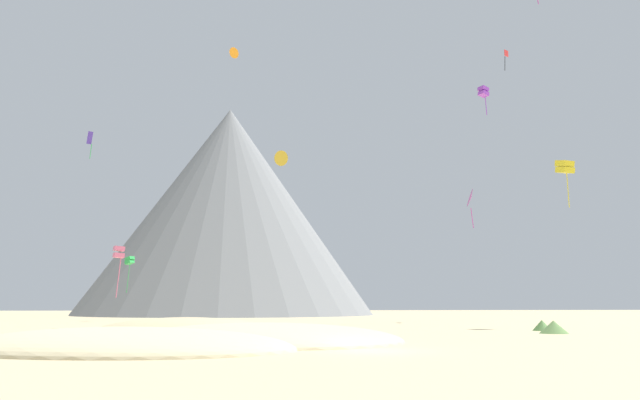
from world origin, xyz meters
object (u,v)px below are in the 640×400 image
(bush_mid_center, at_px, (295,333))
(rock_massif, at_px, (233,214))
(kite_orange_high, at_px, (234,53))
(kite_red_high, at_px, (506,56))
(bush_low_patch, at_px, (542,325))
(kite_magenta_mid, at_px, (471,198))
(kite_rainbow_low, at_px, (119,253))
(bush_scatter_east, at_px, (554,327))
(kite_gold_mid, at_px, (282,158))
(kite_violet_mid, at_px, (483,92))
(kite_green_low, at_px, (130,261))
(kite_indigo_mid, at_px, (90,140))
(kite_yellow_mid, at_px, (565,167))

(bush_mid_center, xyz_separation_m, rock_massif, (-5.72, 97.54, 21.31))
(kite_orange_high, xyz_separation_m, kite_red_high, (35.77, 4.10, 3.05))
(bush_low_patch, height_order, kite_magenta_mid, kite_magenta_mid)
(kite_rainbow_low, xyz_separation_m, kite_red_high, (46.34, 12.19, 27.58))
(bush_scatter_east, height_order, kite_gold_mid, kite_gold_mid)
(kite_violet_mid, xyz_separation_m, kite_green_low, (-41.80, 26.86, -17.24))
(kite_indigo_mid, bearing_deg, kite_red_high, 26.38)
(kite_indigo_mid, bearing_deg, kite_green_low, 102.91)
(kite_red_high, bearing_deg, kite_green_low, 177.76)
(bush_low_patch, height_order, kite_rainbow_low, kite_rainbow_low)
(kite_indigo_mid, relative_size, kite_orange_high, 2.59)
(bush_mid_center, relative_size, kite_red_high, 0.94)
(bush_scatter_east, distance_m, kite_yellow_mid, 20.13)
(bush_low_patch, bearing_deg, kite_indigo_mid, 149.73)
(kite_gold_mid, height_order, kite_red_high, kite_red_high)
(bush_mid_center, xyz_separation_m, kite_green_low, (-19.14, 50.14, 7.76))
(kite_rainbow_low, distance_m, kite_magenta_mid, 45.47)
(rock_massif, distance_m, kite_red_high, 73.42)
(kite_violet_mid, distance_m, kite_gold_mid, 23.52)
(kite_yellow_mid, distance_m, kite_indigo_mid, 55.80)
(kite_yellow_mid, xyz_separation_m, kite_indigo_mid, (-51.28, 20.99, 6.62))
(kite_violet_mid, relative_size, kite_red_high, 1.13)
(bush_low_patch, relative_size, kite_violet_mid, 0.51)
(bush_scatter_east, distance_m, kite_violet_mid, 29.82)
(rock_massif, bearing_deg, bush_scatter_east, -73.50)
(kite_orange_high, relative_size, kite_green_low, 0.27)
(kite_orange_high, distance_m, kite_red_high, 36.13)
(bush_mid_center, bearing_deg, bush_scatter_east, 18.49)
(kite_orange_high, bearing_deg, kite_red_high, 150.23)
(kite_violet_mid, distance_m, kite_orange_high, 29.43)
(kite_orange_high, distance_m, kite_magenta_mid, 35.78)
(kite_violet_mid, height_order, kite_orange_high, kite_orange_high)
(kite_violet_mid, bearing_deg, bush_mid_center, -68.34)
(kite_violet_mid, distance_m, kite_red_high, 17.20)
(kite_magenta_mid, relative_size, kite_gold_mid, 2.98)
(bush_scatter_east, relative_size, rock_massif, 0.03)
(bush_mid_center, xyz_separation_m, kite_gold_mid, (0.64, 27.37, 17.80))
(bush_low_patch, bearing_deg, kite_orange_high, 145.59)
(kite_indigo_mid, height_order, kite_magenta_mid, kite_indigo_mid)
(bush_mid_center, bearing_deg, kite_rainbow_low, 124.10)
(kite_yellow_mid, relative_size, kite_rainbow_low, 0.97)
(kite_gold_mid, relative_size, kite_green_low, 0.35)
(kite_rainbow_low, height_order, kite_gold_mid, kite_gold_mid)
(kite_green_low, bearing_deg, kite_rainbow_low, 41.70)
(kite_orange_high, height_order, kite_red_high, kite_red_high)
(kite_magenta_mid, distance_m, kite_red_high, 19.55)
(kite_yellow_mid, distance_m, kite_violet_mid, 12.59)
(bush_scatter_east, xyz_separation_m, rock_massif, (-26.81, 90.49, 21.27))
(bush_mid_center, xyz_separation_m, kite_red_high, (30.77, 35.19, 34.39))
(kite_yellow_mid, height_order, kite_violet_mid, kite_violet_mid)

